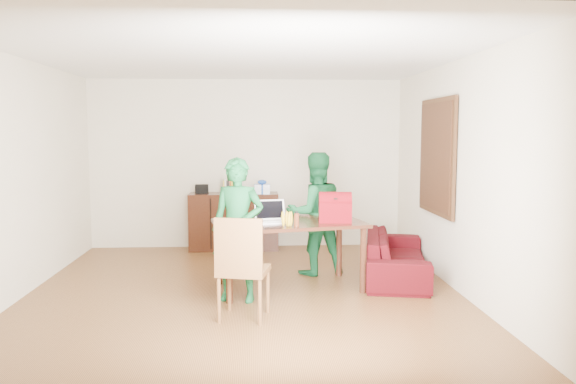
{
  "coord_description": "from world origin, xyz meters",
  "views": [
    {
      "loc": [
        0.13,
        -6.34,
        1.86
      ],
      "look_at": [
        0.54,
        0.41,
        1.14
      ],
      "focal_mm": 35.0,
      "sensor_mm": 36.0,
      "label": 1
    }
  ],
  "objects": [
    {
      "name": "laptop",
      "position": [
        0.34,
        0.13,
        0.85
      ],
      "size": [
        0.4,
        0.31,
        0.26
      ],
      "rotation": [
        0.0,
        0.0,
        0.17
      ],
      "color": "white",
      "rests_on": "table"
    },
    {
      "name": "chair",
      "position": [
        0.01,
        -0.85,
        0.3
      ],
      "size": [
        0.56,
        0.55,
        1.04
      ],
      "rotation": [
        0.0,
        0.0,
        -0.22
      ],
      "color": "brown",
      "rests_on": "ground"
    },
    {
      "name": "table",
      "position": [
        0.54,
        0.21,
        0.7
      ],
      "size": [
        1.88,
        1.3,
        0.81
      ],
      "rotation": [
        0.0,
        0.0,
        0.2
      ],
      "color": "black",
      "rests_on": "ground"
    },
    {
      "name": "red_bag",
      "position": [
        1.07,
        0.14,
        0.95
      ],
      "size": [
        0.4,
        0.25,
        0.28
      ],
      "primitive_type": "cube",
      "rotation": [
        0.0,
        0.0,
        -0.09
      ],
      "color": "maroon",
      "rests_on": "table"
    },
    {
      "name": "person_far",
      "position": [
        0.92,
        0.89,
        0.8
      ],
      "size": [
        0.9,
        0.77,
        1.6
      ],
      "primitive_type": "imported",
      "rotation": [
        0.0,
        0.0,
        3.37
      ],
      "color": "#13552B",
      "rests_on": "ground"
    },
    {
      "name": "bottle",
      "position": [
        0.6,
        -0.14,
        0.89
      ],
      "size": [
        0.06,
        0.06,
        0.17
      ],
      "primitive_type": "cylinder",
      "rotation": [
        0.0,
        0.0,
        0.1
      ],
      "color": "#612B16",
      "rests_on": "table"
    },
    {
      "name": "sofa",
      "position": [
        1.95,
        0.68,
        0.28
      ],
      "size": [
        1.12,
        2.02,
        0.56
      ],
      "primitive_type": "imported",
      "rotation": [
        0.0,
        0.0,
        1.36
      ],
      "color": "#370709",
      "rests_on": "ground"
    },
    {
      "name": "room",
      "position": [
        0.01,
        0.13,
        1.31
      ],
      "size": [
        5.2,
        5.7,
        2.9
      ],
      "color": "#472911",
      "rests_on": "ground"
    },
    {
      "name": "bananas",
      "position": [
        0.49,
        -0.13,
        0.84
      ],
      "size": [
        0.18,
        0.11,
        0.07
      ],
      "primitive_type": null,
      "rotation": [
        0.0,
        0.0,
        0.02
      ],
      "color": "gold",
      "rests_on": "table"
    },
    {
      "name": "person_near",
      "position": [
        -0.06,
        -0.24,
        0.79
      ],
      "size": [
        0.65,
        0.5,
        1.59
      ],
      "primitive_type": "imported",
      "rotation": [
        0.0,
        0.0,
        -0.23
      ],
      "color": "#145A2B",
      "rests_on": "ground"
    }
  ]
}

